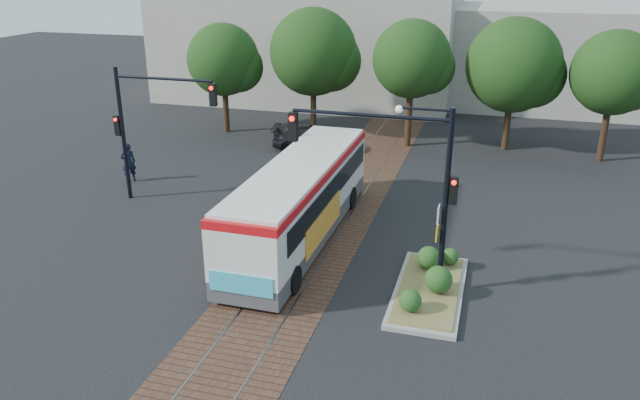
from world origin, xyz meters
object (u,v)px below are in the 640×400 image
(parked_car, at_px, (314,138))
(signal_pole_left, at_px, (144,117))
(signal_pole_main, at_px, (408,170))
(officer, at_px, (128,162))
(traffic_island, at_px, (430,283))
(city_bus, at_px, (300,197))

(parked_car, bearing_deg, signal_pole_left, 144.79)
(signal_pole_main, relative_size, signal_pole_left, 1.00)
(signal_pole_left, relative_size, officer, 3.09)
(traffic_island, height_order, officer, officer)
(traffic_island, xyz_separation_m, signal_pole_left, (-13.19, 4.89, 3.54))
(signal_pole_main, xyz_separation_m, signal_pole_left, (-12.23, 4.80, -0.29))
(signal_pole_main, xyz_separation_m, parked_car, (-7.37, 14.44, -3.46))
(officer, bearing_deg, signal_pole_left, 96.42)
(traffic_island, relative_size, signal_pole_left, 0.87)
(signal_pole_main, bearing_deg, officer, 154.95)
(city_bus, bearing_deg, traffic_island, -27.52)
(city_bus, height_order, signal_pole_main, signal_pole_main)
(signal_pole_left, distance_m, officer, 4.28)
(traffic_island, xyz_separation_m, parked_car, (-8.32, 14.53, 0.36))
(city_bus, xyz_separation_m, signal_pole_main, (4.46, -2.80, 2.43))
(city_bus, relative_size, parked_car, 2.43)
(officer, bearing_deg, signal_pole_main, 111.62)
(city_bus, distance_m, signal_pole_left, 8.31)
(city_bus, distance_m, traffic_island, 6.30)
(signal_pole_left, bearing_deg, signal_pole_main, -21.45)
(signal_pole_main, xyz_separation_m, officer, (-14.63, 6.84, -3.19))
(signal_pole_left, height_order, officer, signal_pole_left)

